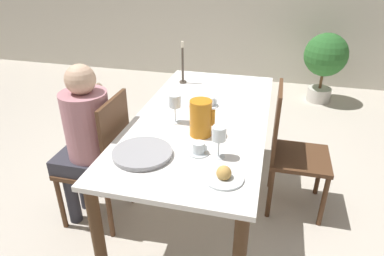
{
  "coord_description": "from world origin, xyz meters",
  "views": [
    {
      "loc": [
        0.45,
        -2.08,
        1.79
      ],
      "look_at": [
        0.0,
        -0.28,
        0.81
      ],
      "focal_mm": 32.0,
      "sensor_mm": 36.0,
      "label": 1
    }
  ],
  "objects_px": {
    "wine_glass_juice": "(219,135)",
    "potted_plant": "(325,59)",
    "teacup_near_person": "(199,149)",
    "teacup_across": "(210,102)",
    "candlestick_tall": "(183,67)",
    "red_pitcher": "(201,118)",
    "wine_glass_water": "(175,102)",
    "bread_plate": "(224,176)",
    "chair_person_side": "(103,159)",
    "person_seated": "(85,134)",
    "chair_opposite": "(290,148)",
    "serving_tray": "(142,153)"
  },
  "relations": [
    {
      "from": "red_pitcher",
      "to": "bread_plate",
      "type": "height_order",
      "value": "red_pitcher"
    },
    {
      "from": "wine_glass_juice",
      "to": "potted_plant",
      "type": "xyz_separation_m",
      "value": [
        0.85,
        2.86,
        -0.33
      ]
    },
    {
      "from": "chair_opposite",
      "to": "wine_glass_water",
      "type": "height_order",
      "value": "chair_opposite"
    },
    {
      "from": "teacup_across",
      "to": "candlestick_tall",
      "type": "relative_size",
      "value": 0.34
    },
    {
      "from": "chair_person_side",
      "to": "candlestick_tall",
      "type": "relative_size",
      "value": 2.7
    },
    {
      "from": "person_seated",
      "to": "chair_person_side",
      "type": "bearing_deg",
      "value": -76.22
    },
    {
      "from": "red_pitcher",
      "to": "wine_glass_juice",
      "type": "xyz_separation_m",
      "value": [
        0.15,
        -0.23,
        0.02
      ]
    },
    {
      "from": "teacup_across",
      "to": "candlestick_tall",
      "type": "xyz_separation_m",
      "value": [
        -0.32,
        0.42,
        0.11
      ]
    },
    {
      "from": "wine_glass_water",
      "to": "potted_plant",
      "type": "height_order",
      "value": "wine_glass_water"
    },
    {
      "from": "serving_tray",
      "to": "wine_glass_juice",
      "type": "bearing_deg",
      "value": 12.56
    },
    {
      "from": "person_seated",
      "to": "candlestick_tall",
      "type": "xyz_separation_m",
      "value": [
        0.42,
        0.94,
        0.2
      ]
    },
    {
      "from": "wine_glass_juice",
      "to": "bread_plate",
      "type": "distance_m",
      "value": 0.24
    },
    {
      "from": "person_seated",
      "to": "potted_plant",
      "type": "height_order",
      "value": "person_seated"
    },
    {
      "from": "teacup_across",
      "to": "bread_plate",
      "type": "xyz_separation_m",
      "value": [
        0.24,
        -0.87,
        -0.01
      ]
    },
    {
      "from": "chair_opposite",
      "to": "teacup_across",
      "type": "xyz_separation_m",
      "value": [
        -0.61,
        0.03,
        0.29
      ]
    },
    {
      "from": "bread_plate",
      "to": "candlestick_tall",
      "type": "height_order",
      "value": "candlestick_tall"
    },
    {
      "from": "chair_person_side",
      "to": "person_seated",
      "type": "height_order",
      "value": "person_seated"
    },
    {
      "from": "chair_opposite",
      "to": "serving_tray",
      "type": "distance_m",
      "value": 1.15
    },
    {
      "from": "chair_person_side",
      "to": "teacup_near_person",
      "type": "relative_size",
      "value": 7.93
    },
    {
      "from": "candlestick_tall",
      "to": "potted_plant",
      "type": "xyz_separation_m",
      "value": [
        1.36,
        1.77,
        -0.34
      ]
    },
    {
      "from": "wine_glass_water",
      "to": "candlestick_tall",
      "type": "xyz_separation_m",
      "value": [
        -0.15,
        0.74,
        -0.0
      ]
    },
    {
      "from": "bread_plate",
      "to": "teacup_near_person",
      "type": "bearing_deg",
      "value": 130.43
    },
    {
      "from": "chair_person_side",
      "to": "wine_glass_water",
      "type": "bearing_deg",
      "value": -69.78
    },
    {
      "from": "bread_plate",
      "to": "wine_glass_juice",
      "type": "bearing_deg",
      "value": 107.59
    },
    {
      "from": "person_seated",
      "to": "red_pitcher",
      "type": "xyz_separation_m",
      "value": [
        0.77,
        0.07,
        0.18
      ]
    },
    {
      "from": "chair_opposite",
      "to": "serving_tray",
      "type": "height_order",
      "value": "chair_opposite"
    },
    {
      "from": "bread_plate",
      "to": "serving_tray",
      "type": "bearing_deg",
      "value": 167.36
    },
    {
      "from": "wine_glass_juice",
      "to": "teacup_near_person",
      "type": "height_order",
      "value": "wine_glass_juice"
    },
    {
      "from": "teacup_near_person",
      "to": "person_seated",
      "type": "bearing_deg",
      "value": 169.81
    },
    {
      "from": "chair_person_side",
      "to": "serving_tray",
      "type": "relative_size",
      "value": 2.87
    },
    {
      "from": "chair_opposite",
      "to": "bread_plate",
      "type": "relative_size",
      "value": 4.72
    },
    {
      "from": "bread_plate",
      "to": "chair_person_side",
      "type": "bearing_deg",
      "value": 157.11
    },
    {
      "from": "potted_plant",
      "to": "serving_tray",
      "type": "bearing_deg",
      "value": -113.2
    },
    {
      "from": "red_pitcher",
      "to": "wine_glass_water",
      "type": "height_order",
      "value": "red_pitcher"
    },
    {
      "from": "wine_glass_juice",
      "to": "potted_plant",
      "type": "relative_size",
      "value": 0.21
    },
    {
      "from": "wine_glass_water",
      "to": "serving_tray",
      "type": "distance_m",
      "value": 0.47
    },
    {
      "from": "red_pitcher",
      "to": "chair_opposite",
      "type": "bearing_deg",
      "value": 35.76
    },
    {
      "from": "red_pitcher",
      "to": "wine_glass_water",
      "type": "xyz_separation_m",
      "value": [
        -0.2,
        0.13,
        0.03
      ]
    },
    {
      "from": "candlestick_tall",
      "to": "bread_plate",
      "type": "bearing_deg",
      "value": -66.31
    },
    {
      "from": "person_seated",
      "to": "wine_glass_juice",
      "type": "height_order",
      "value": "person_seated"
    },
    {
      "from": "teacup_across",
      "to": "candlestick_tall",
      "type": "bearing_deg",
      "value": 127.57
    },
    {
      "from": "person_seated",
      "to": "bread_plate",
      "type": "bearing_deg",
      "value": -109.77
    },
    {
      "from": "chair_opposite",
      "to": "person_seated",
      "type": "distance_m",
      "value": 1.45
    },
    {
      "from": "chair_opposite",
      "to": "teacup_across",
      "type": "height_order",
      "value": "chair_opposite"
    },
    {
      "from": "wine_glass_juice",
      "to": "candlestick_tall",
      "type": "bearing_deg",
      "value": 114.74
    },
    {
      "from": "wine_glass_water",
      "to": "bread_plate",
      "type": "relative_size",
      "value": 0.95
    },
    {
      "from": "person_seated",
      "to": "wine_glass_water",
      "type": "xyz_separation_m",
      "value": [
        0.57,
        0.2,
        0.21
      ]
    },
    {
      "from": "chair_opposite",
      "to": "bread_plate",
      "type": "bearing_deg",
      "value": -23.35
    },
    {
      "from": "teacup_near_person",
      "to": "potted_plant",
      "type": "relative_size",
      "value": 0.14
    },
    {
      "from": "chair_person_side",
      "to": "wine_glass_juice",
      "type": "xyz_separation_m",
      "value": [
        0.83,
        -0.18,
        0.39
      ]
    }
  ]
}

